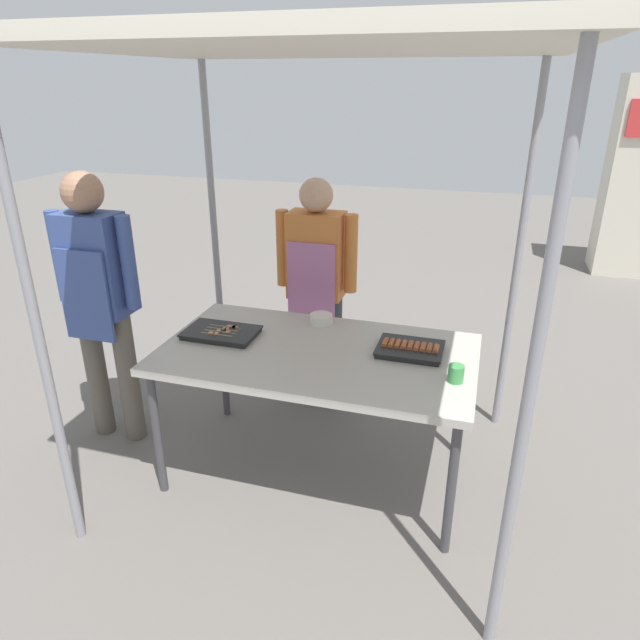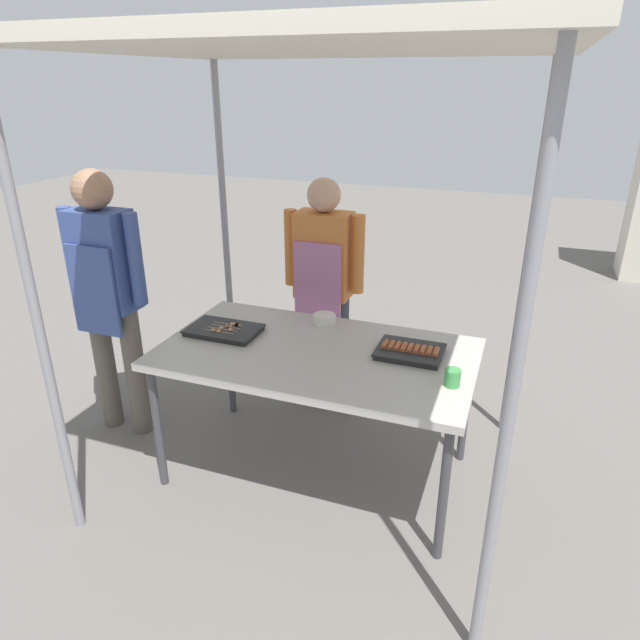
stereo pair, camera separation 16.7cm
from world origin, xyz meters
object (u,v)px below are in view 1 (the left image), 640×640
Objects in this scene: customer_nearby at (97,291)px; tray_grilled_sausages at (410,349)px; tray_meat_skewers at (221,333)px; drink_cup_near_edge at (456,374)px; vendor_woman at (316,278)px; condiment_bowl at (321,319)px; stall_table at (317,360)px.

tray_grilled_sausages is at bearing 4.19° from customer_nearby.
customer_nearby is at bearing -177.23° from tray_meat_skewers.
vendor_woman is (-0.93, 0.86, 0.09)m from drink_cup_near_edge.
vendor_woman reaches higher than tray_meat_skewers.
customer_nearby is at bearing -175.81° from tray_grilled_sausages.
vendor_woman is 0.94× the size of customer_nearby.
condiment_bowl reaches higher than tray_grilled_sausages.
stall_table is 12.48× the size of condiment_bowl.
tray_grilled_sausages is 1.01m from tray_meat_skewers.
condiment_bowl is at bearing 34.13° from tray_meat_skewers.
tray_meat_skewers reaches higher than stall_table.
stall_table is at bearing -2.74° from tray_meat_skewers.
tray_grilled_sausages is 4.06× the size of drink_cup_near_edge.
drink_cup_near_edge reaches higher than condiment_bowl.
customer_nearby reaches higher than condiment_bowl.
vendor_woman reaches higher than stall_table.
vendor_woman is (-0.23, 0.74, 0.18)m from stall_table.
condiment_bowl is at bearing 110.85° from vendor_woman.
vendor_woman is at bearing 107.47° from stall_table.
vendor_woman is at bearing 138.04° from tray_grilled_sausages.
stall_table is at bearing -165.48° from tray_grilled_sausages.
condiment_bowl is 0.09× the size of vendor_woman.
condiment_bowl is 1.57× the size of drink_cup_near_edge.
drink_cup_near_edge reaches higher than tray_grilled_sausages.
stall_table is at bearing 0.40° from customer_nearby.
customer_nearby reaches higher than drink_cup_near_edge.
drink_cup_near_edge is at bearing -3.30° from customer_nearby.
drink_cup_near_edge is at bearing -44.63° from tray_grilled_sausages.
tray_meat_skewers is 4.78× the size of drink_cup_near_edge.
tray_grilled_sausages is 0.93m from vendor_woman.
drink_cup_near_edge is at bearing -30.79° from condiment_bowl.
vendor_woman is at bearing 110.85° from condiment_bowl.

